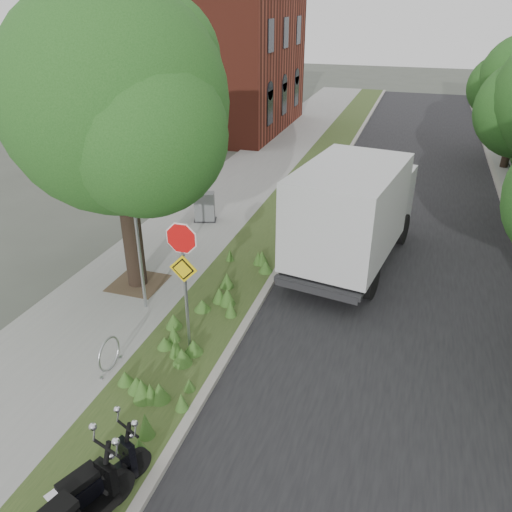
% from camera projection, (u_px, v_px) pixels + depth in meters
% --- Properties ---
extents(ground, '(120.00, 120.00, 0.00)m').
position_uv_depth(ground, '(239.00, 381.00, 10.57)').
color(ground, '#4C5147').
rests_on(ground, ground).
extents(sidewalk_near, '(3.50, 60.00, 0.12)m').
position_uv_depth(sidewalk_near, '(223.00, 198.00, 20.18)').
color(sidewalk_near, gray).
rests_on(sidewalk_near, ground).
extents(verge, '(2.00, 60.00, 0.12)m').
position_uv_depth(verge, '(289.00, 206.00, 19.42)').
color(verge, '#30461E').
rests_on(verge, ground).
extents(kerb_near, '(0.20, 60.00, 0.13)m').
position_uv_depth(kerb_near, '(314.00, 209.00, 19.14)').
color(kerb_near, '#9E9991').
rests_on(kerb_near, ground).
extents(road, '(7.00, 60.00, 0.01)m').
position_uv_depth(road, '(408.00, 221.00, 18.21)').
color(road, black).
rests_on(road, ground).
extents(street_tree_main, '(6.21, 5.54, 7.66)m').
position_uv_depth(street_tree_main, '(115.00, 112.00, 11.92)').
color(street_tree_main, black).
rests_on(street_tree_main, ground).
extents(bare_post, '(0.08, 0.08, 4.00)m').
position_uv_depth(bare_post, '(138.00, 236.00, 12.00)').
color(bare_post, '#A5A8AD').
rests_on(bare_post, ground).
extents(bike_hoop, '(0.06, 0.78, 0.77)m').
position_uv_depth(bike_hoop, '(109.00, 354.00, 10.57)').
color(bike_hoop, '#A5A8AD').
rests_on(bike_hoop, ground).
extents(sign_assembly, '(0.94, 0.08, 3.22)m').
position_uv_depth(sign_assembly, '(183.00, 262.00, 10.39)').
color(sign_assembly, '#A5A8AD').
rests_on(sign_assembly, ground).
extents(brick_building, '(9.40, 10.40, 8.30)m').
position_uv_depth(brick_building, '(212.00, 57.00, 29.89)').
color(brick_building, maroon).
rests_on(brick_building, ground).
extents(scooter_far, '(0.84, 1.68, 0.85)m').
position_uv_depth(scooter_far, '(92.00, 490.00, 7.59)').
color(scooter_far, black).
rests_on(scooter_far, ground).
extents(box_truck, '(3.27, 6.34, 2.74)m').
position_uv_depth(box_truck, '(354.00, 209.00, 14.49)').
color(box_truck, '#262628').
rests_on(box_truck, ground).
extents(utility_cabinet, '(0.91, 0.74, 1.04)m').
position_uv_depth(utility_cabinet, '(205.00, 207.00, 17.77)').
color(utility_cabinet, '#262628').
rests_on(utility_cabinet, ground).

